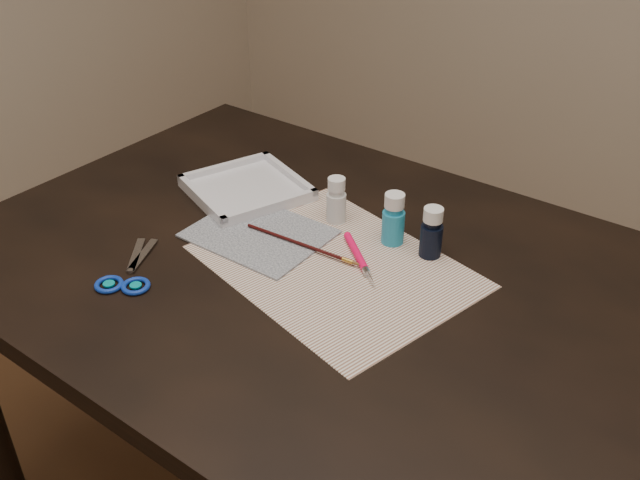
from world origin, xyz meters
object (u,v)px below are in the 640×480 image
Objects in this scene: paint_bottle_cyan at (394,219)px; paint_bottle_navy at (432,232)px; paper at (335,266)px; scissors at (129,265)px; paint_bottle_white at (336,200)px; canvas at (259,234)px; palette_tray at (247,188)px.

paint_bottle_navy is at bearing 2.37° from paint_bottle_cyan.
paint_bottle_cyan is at bearing 73.28° from paper.
paint_bottle_cyan is 0.47m from scissors.
paint_bottle_white is 0.20m from paint_bottle_navy.
paper is 1.86× the size of canvas.
canvas is 2.63× the size of paint_bottle_white.
paper is 0.16m from paint_bottle_white.
palette_tray is at bearing -35.63° from scissors.
canvas is at bearing -40.40° from palette_tray.
scissors is 0.32m from palette_tray.
paint_bottle_navy is (0.11, 0.13, 0.05)m from paper.
paint_bottle_white is (0.09, 0.13, 0.04)m from canvas.
paint_bottle_white is 0.22m from palette_tray.
scissors is at bearing -117.40° from canvas.
paint_bottle_white reaches higher than paper.
paint_bottle_navy is at bearing 0.86° from paint_bottle_white.
paper is 2.12× the size of palette_tray.
canvas is 1.14× the size of palette_tray.
canvas is 0.17m from palette_tray.
paper is 0.17m from canvas.
canvas is at bearing -155.59° from paint_bottle_navy.
paint_bottle_white is at bearing -179.14° from paint_bottle_navy.
paper is at bearing -91.09° from scissors.
paint_bottle_cyan is at bearing 3.35° from palette_tray.
canvas is 0.32m from paint_bottle_navy.
paint_bottle_white is at bearing -68.14° from scissors.
paint_bottle_cyan is 0.47× the size of palette_tray.
paint_bottle_cyan reaches higher than palette_tray.
paint_bottle_white is 0.40m from scissors.
paint_bottle_navy is 0.45× the size of palette_tray.
paint_bottle_cyan is (0.21, 0.13, 0.05)m from canvas.
paint_bottle_cyan reaches higher than paper.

